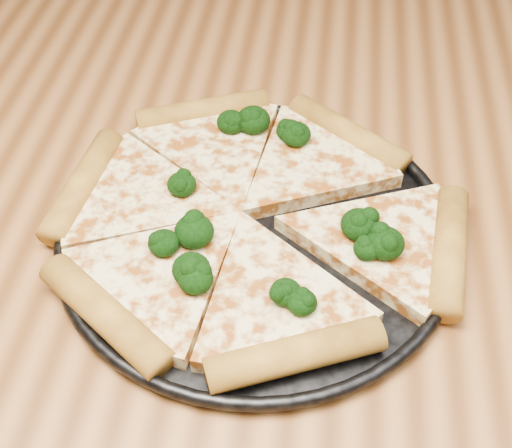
# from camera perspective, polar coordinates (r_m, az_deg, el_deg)

# --- Properties ---
(dining_table) EXTENTS (1.20, 0.90, 0.75)m
(dining_table) POSITION_cam_1_polar(r_m,az_deg,el_deg) (0.69, -2.53, -5.01)
(dining_table) COLOR #9B6130
(dining_table) RESTS_ON ground
(pizza_pan) EXTENTS (0.35, 0.35, 0.02)m
(pizza_pan) POSITION_cam_1_polar(r_m,az_deg,el_deg) (0.61, 0.00, -0.54)
(pizza_pan) COLOR black
(pizza_pan) RESTS_ON dining_table
(pizza) EXTENTS (0.38, 0.36, 0.03)m
(pizza) POSITION_cam_1_polar(r_m,az_deg,el_deg) (0.60, -0.77, 0.85)
(pizza) COLOR #FFE79C
(pizza) RESTS_ON pizza_pan
(broccoli_florets) EXTENTS (0.21, 0.24, 0.03)m
(broccoli_florets) POSITION_cam_1_polar(r_m,az_deg,el_deg) (0.60, 0.58, 1.60)
(broccoli_florets) COLOR black
(broccoli_florets) RESTS_ON pizza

